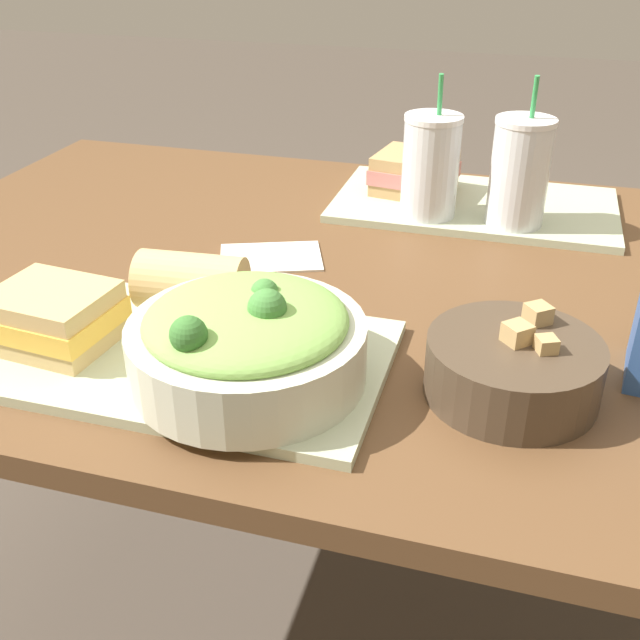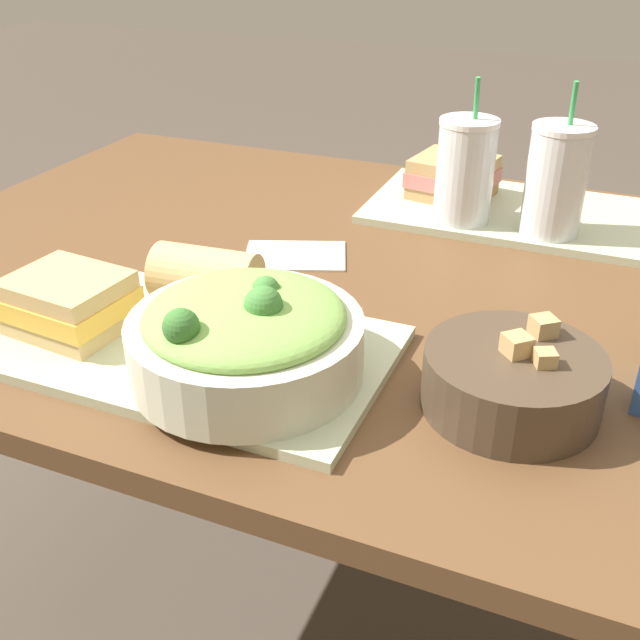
{
  "view_description": "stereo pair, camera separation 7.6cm",
  "coord_description": "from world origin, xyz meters",
  "px_view_note": "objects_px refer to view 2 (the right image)",
  "views": [
    {
      "loc": [
        0.18,
        -0.89,
        1.16
      ],
      "look_at": [
        -0.0,
        -0.25,
        0.79
      ],
      "focal_mm": 42.0,
      "sensor_mm": 36.0,
      "label": 1
    },
    {
      "loc": [
        0.26,
        -0.87,
        1.16
      ],
      "look_at": [
        -0.0,
        -0.25,
        0.79
      ],
      "focal_mm": 42.0,
      "sensor_mm": 36.0,
      "label": 2
    }
  ],
  "objects_px": {
    "sandwich_far": "(451,177)",
    "salad_bowl": "(245,336)",
    "drink_cup_dark": "(465,174)",
    "napkin_folded": "(295,256)",
    "sandwich_near": "(69,303)",
    "soup_bowl": "(513,378)",
    "drink_cup_red": "(555,184)",
    "baguette_near": "(208,277)"
  },
  "relations": [
    {
      "from": "sandwich_near",
      "to": "drink_cup_dark",
      "type": "distance_m",
      "value": 0.6
    },
    {
      "from": "napkin_folded",
      "to": "drink_cup_dark",
      "type": "bearing_deg",
      "value": 46.59
    },
    {
      "from": "salad_bowl",
      "to": "sandwich_near",
      "type": "bearing_deg",
      "value": 178.32
    },
    {
      "from": "drink_cup_dark",
      "to": "napkin_folded",
      "type": "xyz_separation_m",
      "value": [
        -0.19,
        -0.2,
        -0.08
      ]
    },
    {
      "from": "sandwich_near",
      "to": "drink_cup_red",
      "type": "height_order",
      "value": "drink_cup_red"
    },
    {
      "from": "baguette_near",
      "to": "drink_cup_red",
      "type": "bearing_deg",
      "value": -46.78
    },
    {
      "from": "salad_bowl",
      "to": "napkin_folded",
      "type": "relative_size",
      "value": 1.44
    },
    {
      "from": "soup_bowl",
      "to": "drink_cup_dark",
      "type": "bearing_deg",
      "value": 109.36
    },
    {
      "from": "soup_bowl",
      "to": "drink_cup_red",
      "type": "bearing_deg",
      "value": 93.22
    },
    {
      "from": "salad_bowl",
      "to": "napkin_folded",
      "type": "bearing_deg",
      "value": 105.5
    },
    {
      "from": "sandwich_near",
      "to": "sandwich_far",
      "type": "xyz_separation_m",
      "value": [
        0.29,
        0.59,
        -0.0
      ]
    },
    {
      "from": "drink_cup_dark",
      "to": "salad_bowl",
      "type": "bearing_deg",
      "value": -101.53
    },
    {
      "from": "sandwich_near",
      "to": "soup_bowl",
      "type": "bearing_deg",
      "value": 11.95
    },
    {
      "from": "sandwich_far",
      "to": "salad_bowl",
      "type": "bearing_deg",
      "value": -86.61
    },
    {
      "from": "soup_bowl",
      "to": "sandwich_near",
      "type": "xyz_separation_m",
      "value": [
        -0.49,
        -0.06,
        0.01
      ]
    },
    {
      "from": "baguette_near",
      "to": "drink_cup_red",
      "type": "distance_m",
      "value": 0.52
    },
    {
      "from": "sandwich_near",
      "to": "sandwich_far",
      "type": "bearing_deg",
      "value": 69.54
    },
    {
      "from": "salad_bowl",
      "to": "sandwich_near",
      "type": "xyz_separation_m",
      "value": [
        -0.23,
        0.01,
        -0.01
      ]
    },
    {
      "from": "drink_cup_dark",
      "to": "napkin_folded",
      "type": "bearing_deg",
      "value": -133.41
    },
    {
      "from": "baguette_near",
      "to": "sandwich_far",
      "type": "bearing_deg",
      "value": -24.75
    },
    {
      "from": "drink_cup_dark",
      "to": "drink_cup_red",
      "type": "xyz_separation_m",
      "value": [
        0.13,
        -0.0,
        0.0
      ]
    },
    {
      "from": "baguette_near",
      "to": "napkin_folded",
      "type": "relative_size",
      "value": 0.79
    },
    {
      "from": "salad_bowl",
      "to": "drink_cup_dark",
      "type": "xyz_separation_m",
      "value": [
        0.1,
        0.5,
        0.03
      ]
    },
    {
      "from": "salad_bowl",
      "to": "napkin_folded",
      "type": "xyz_separation_m",
      "value": [
        -0.08,
        0.31,
        -0.05
      ]
    },
    {
      "from": "soup_bowl",
      "to": "drink_cup_red",
      "type": "relative_size",
      "value": 0.8
    },
    {
      "from": "salad_bowl",
      "to": "soup_bowl",
      "type": "distance_m",
      "value": 0.27
    },
    {
      "from": "soup_bowl",
      "to": "drink_cup_dark",
      "type": "height_order",
      "value": "drink_cup_dark"
    },
    {
      "from": "sandwich_far",
      "to": "napkin_folded",
      "type": "relative_size",
      "value": 0.85
    },
    {
      "from": "baguette_near",
      "to": "drink_cup_dark",
      "type": "relative_size",
      "value": 0.62
    },
    {
      "from": "napkin_folded",
      "to": "sandwich_near",
      "type": "bearing_deg",
      "value": -115.45
    },
    {
      "from": "drink_cup_dark",
      "to": "sandwich_far",
      "type": "bearing_deg",
      "value": 112.85
    },
    {
      "from": "salad_bowl",
      "to": "drink_cup_dark",
      "type": "height_order",
      "value": "drink_cup_dark"
    },
    {
      "from": "soup_bowl",
      "to": "baguette_near",
      "type": "bearing_deg",
      "value": 171.18
    },
    {
      "from": "drink_cup_red",
      "to": "baguette_near",
      "type": "bearing_deg",
      "value": -132.07
    },
    {
      "from": "soup_bowl",
      "to": "napkin_folded",
      "type": "xyz_separation_m",
      "value": [
        -0.34,
        0.24,
        -0.03
      ]
    },
    {
      "from": "baguette_near",
      "to": "sandwich_far",
      "type": "relative_size",
      "value": 0.92
    },
    {
      "from": "soup_bowl",
      "to": "salad_bowl",
      "type": "bearing_deg",
      "value": -166.53
    },
    {
      "from": "sandwich_near",
      "to": "baguette_near",
      "type": "relative_size",
      "value": 1.03
    },
    {
      "from": "soup_bowl",
      "to": "sandwich_far",
      "type": "distance_m",
      "value": 0.57
    },
    {
      "from": "sandwich_near",
      "to": "napkin_folded",
      "type": "relative_size",
      "value": 0.81
    },
    {
      "from": "sandwich_near",
      "to": "baguette_near",
      "type": "distance_m",
      "value": 0.16
    },
    {
      "from": "drink_cup_red",
      "to": "drink_cup_dark",
      "type": "bearing_deg",
      "value": 180.0
    }
  ]
}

